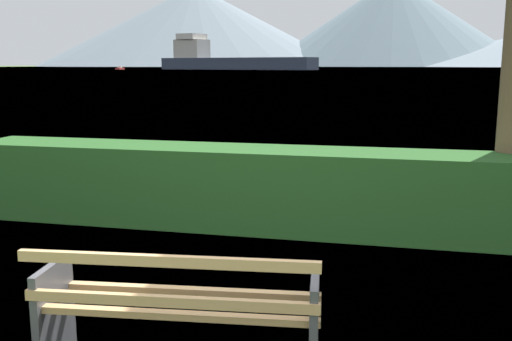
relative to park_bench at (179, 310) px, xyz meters
The scene contains 6 objects.
water_surface 308.78m from the park_bench, 90.00° to the left, with size 620.00×620.00×0.00m, color #6B8EA3.
park_bench is the anchor object (origin of this frame).
hedge_row 3.40m from the park_bench, 90.11° to the left, with size 7.77×0.87×0.96m, color #285B23.
cargo_ship_large 219.11m from the park_bench, 106.05° to the left, with size 63.47×28.85×13.56m.
fishing_boat_near 221.41m from the park_bench, 116.22° to the left, with size 2.15×5.27×1.25m.
distant_hills 582.46m from the park_bench, 88.51° to the left, with size 770.35×431.67×84.40m.
Camera 1 is at (1.25, -3.28, 1.95)m, focal length 40.62 mm.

